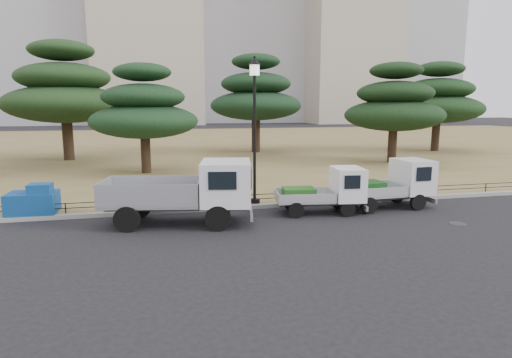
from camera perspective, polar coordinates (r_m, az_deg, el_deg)
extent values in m
plane|color=black|center=(14.71, 1.74, -6.30)|extent=(220.00, 220.00, 0.00)
cube|color=olive|center=(44.60, -8.22, 4.57)|extent=(120.00, 56.00, 0.15)
cube|color=gray|center=(17.14, -0.45, -3.69)|extent=(120.00, 0.25, 0.16)
cylinder|color=black|center=(14.09, -5.10, -5.25)|extent=(0.87, 0.33, 0.86)
cylinder|color=black|center=(15.91, -4.77, -3.50)|extent=(0.87, 0.33, 0.86)
cylinder|color=black|center=(14.54, -16.85, -5.17)|extent=(0.87, 0.33, 0.86)
cylinder|color=black|center=(16.31, -15.21, -3.48)|extent=(0.87, 0.33, 0.86)
cube|color=#2D2D30|center=(15.08, -10.40, -3.49)|extent=(4.88, 1.88, 0.15)
cube|color=gray|center=(15.12, -13.67, -1.67)|extent=(3.60, 2.45, 0.83)
cube|color=silver|center=(14.77, -4.02, -0.43)|extent=(2.00, 2.30, 1.47)
cylinder|color=black|center=(16.21, 12.13, -3.93)|extent=(0.60, 0.23, 0.58)
cylinder|color=black|center=(17.40, 10.87, -2.95)|extent=(0.60, 0.23, 0.58)
cylinder|color=black|center=(15.74, 5.37, -4.17)|extent=(0.60, 0.23, 0.58)
cylinder|color=black|center=(16.96, 4.56, -3.13)|extent=(0.60, 0.23, 0.58)
cube|color=#2D2D30|center=(16.53, 8.37, -3.07)|extent=(3.19, 1.11, 0.14)
cube|color=#B0B1B7|center=(16.34, 6.46, -2.23)|extent=(2.30, 1.58, 0.39)
cube|color=silver|center=(16.69, 12.11, -0.63)|extent=(1.26, 1.56, 1.25)
cube|color=#225F1B|center=(16.28, 5.72, -1.92)|extent=(1.28, 1.00, 0.43)
cylinder|color=black|center=(17.98, 20.79, -2.90)|extent=(0.65, 0.20, 0.65)
cylinder|color=black|center=(19.13, 18.27, -2.02)|extent=(0.65, 0.20, 0.65)
cylinder|color=black|center=(16.82, 14.82, -3.43)|extent=(0.65, 0.20, 0.65)
cylinder|color=black|center=(18.04, 12.55, -2.45)|extent=(0.65, 0.20, 0.65)
cube|color=#2D2D30|center=(17.95, 16.77, -2.20)|extent=(3.51, 0.95, 0.15)
cube|color=#AEB0B5|center=(17.57, 15.08, -1.41)|extent=(2.46, 1.57, 0.43)
cube|color=silver|center=(18.49, 20.11, 0.35)|extent=(1.28, 1.64, 1.37)
cube|color=#154C17|center=(17.43, 14.41, -1.11)|extent=(1.36, 1.01, 0.47)
cylinder|color=black|center=(17.42, -0.19, -2.96)|extent=(0.43, 0.43, 0.16)
cylinder|color=black|center=(17.04, -0.19, 5.38)|extent=(0.12, 0.12, 4.91)
cylinder|color=white|center=(17.04, -0.20, 14.31)|extent=(0.39, 0.39, 0.39)
cone|color=black|center=(17.07, -0.20, 15.38)|extent=(0.51, 0.51, 0.25)
cylinder|color=black|center=(17.22, -0.56, -2.70)|extent=(38.00, 0.03, 0.03)
cylinder|color=black|center=(17.18, -0.56, -2.11)|extent=(38.00, 0.03, 0.03)
cylinder|color=black|center=(17.22, -0.56, -2.70)|extent=(0.04, 0.04, 0.40)
cube|color=navy|center=(17.77, -27.62, -2.82)|extent=(1.71, 1.27, 0.78)
cube|color=navy|center=(17.42, -26.84, -1.11)|extent=(0.80, 0.69, 0.34)
cylinder|color=#2D2D30|center=(16.54, 25.34, -5.42)|extent=(0.60, 0.60, 0.01)
cylinder|color=black|center=(33.85, -23.79, 5.11)|extent=(0.74, 0.74, 3.28)
ellipsoid|color=#1C3417|center=(33.77, -24.07, 9.13)|extent=(8.42, 8.42, 2.69)
ellipsoid|color=#1C3417|center=(33.83, -24.30, 12.24)|extent=(6.43, 6.43, 2.06)
ellipsoid|color=#1C3417|center=(33.98, -24.52, 15.34)|extent=(4.44, 4.44, 1.42)
cylinder|color=black|center=(25.85, -14.49, 3.51)|extent=(0.55, 0.55, 2.46)
ellipsoid|color=black|center=(25.73, -14.66, 7.46)|extent=(6.20, 6.20, 1.98)
ellipsoid|color=black|center=(25.72, -14.80, 10.54)|extent=(4.73, 4.73, 1.51)
ellipsoid|color=black|center=(25.78, -14.94, 13.61)|extent=(3.27, 3.27, 1.05)
cylinder|color=black|center=(36.40, -0.02, 6.13)|extent=(0.71, 0.71, 3.18)
ellipsoid|color=black|center=(36.32, -0.03, 9.76)|extent=(7.64, 7.64, 2.45)
ellipsoid|color=black|center=(36.36, -0.03, 12.58)|extent=(5.84, 5.84, 1.87)
ellipsoid|color=black|center=(36.49, -0.03, 15.38)|extent=(4.03, 4.03, 1.29)
cylinder|color=black|center=(31.13, 17.72, 4.55)|extent=(0.60, 0.60, 2.65)
ellipsoid|color=black|center=(31.02, 17.91, 8.09)|extent=(6.73, 6.73, 2.15)
ellipsoid|color=black|center=(31.03, 18.05, 10.84)|extent=(5.14, 5.14, 1.64)
ellipsoid|color=black|center=(31.10, 18.20, 13.58)|extent=(3.55, 3.55, 1.13)
cylinder|color=black|center=(40.39, 22.83, 5.57)|extent=(0.66, 0.66, 2.95)
ellipsoid|color=black|center=(40.32, 23.03, 8.60)|extent=(7.53, 7.53, 2.41)
ellipsoid|color=black|center=(40.34, 23.19, 10.95)|extent=(5.75, 5.75, 1.84)
ellipsoid|color=black|center=(40.43, 23.35, 13.30)|extent=(3.97, 3.97, 1.27)
cube|color=#AAA08C|center=(107.00, 12.21, 20.34)|extent=(20.00, 18.00, 48.00)
cylinder|color=#D83F33|center=(126.96, 25.82, 20.67)|extent=(1.80, 1.80, 60.00)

